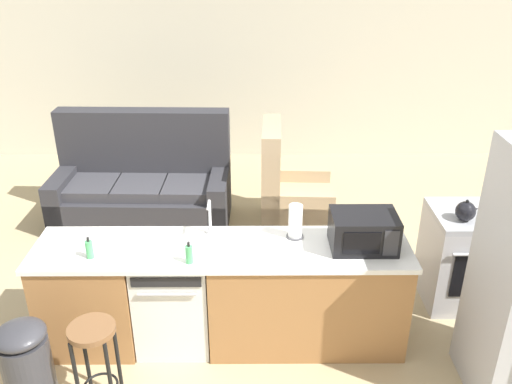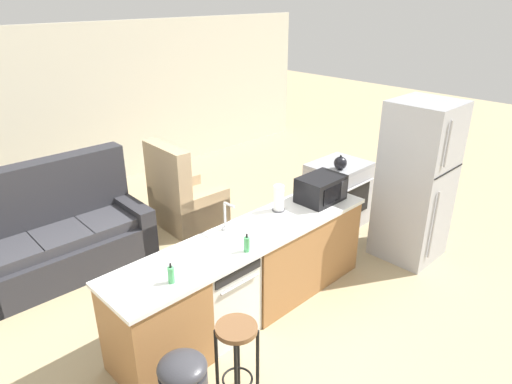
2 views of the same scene
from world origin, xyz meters
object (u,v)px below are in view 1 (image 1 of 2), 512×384
Objects in this scene: soap_bottle at (189,254)px; bar_stool at (95,351)px; paper_towel_roll at (295,222)px; kettle at (466,211)px; couch at (144,188)px; microwave at (364,231)px; dish_soap_bottle at (89,249)px; armchair at (288,196)px; trash_bin at (28,368)px; stove_range at (469,257)px; dishwasher at (174,298)px.

soap_bottle reaches higher than bar_stool.
paper_towel_roll reaches higher than bar_stool.
kettle is at bearing 10.52° from paper_towel_roll.
microwave is at bearing -45.45° from couch.
armchair is at bearing 52.98° from dish_soap_bottle.
soap_bottle is 1.35m from trash_bin.
kettle is at bearing 10.65° from dish_soap_bottle.
paper_towel_roll reaches higher than stove_range.
paper_towel_roll is at bearing 24.61° from soap_bottle.
paper_towel_roll is 0.38× the size of trash_bin.
armchair is (0.88, 2.23, -0.62)m from soap_bottle.
bar_stool is 3.14m from armchair.
microwave is 2.61m from trash_bin.
stove_range is 1.77m from paper_towel_roll.
paper_towel_roll is 1.60× the size of dish_soap_bottle.
couch is at bearing 93.97° from bar_stool.
dishwasher is at bearing -73.55° from couch.
trash_bin is (-0.35, -0.59, -0.59)m from dish_soap_bottle.
trash_bin is at bearing 178.62° from bar_stool.
paper_towel_roll reaches higher than trash_bin.
dish_soap_bottle is 0.86× the size of kettle.
paper_towel_roll is 1.75m from bar_stool.
paper_towel_roll reaches higher than dish_soap_bottle.
microwave is 2.07m from dish_soap_bottle.
armchair reaches higher than paper_towel_roll.
soap_bottle is at bearing -5.56° from dish_soap_bottle.
soap_bottle is 2.35m from kettle.
stove_range is 0.44× the size of couch.
microwave reaches higher than soap_bottle.
microwave is 1.77× the size of paper_towel_roll.
armchair is at bearing 68.53° from soap_bottle.
armchair is at bearing 136.54° from stove_range.
dish_soap_bottle is at bearing -169.35° from kettle.
armchair reaches higher than soap_bottle.
bar_stool is at bearing -1.38° from trash_bin.
bar_stool is at bearing -158.83° from microwave.
microwave is at bearing 3.93° from dish_soap_bottle.
dishwasher is 4.77× the size of dish_soap_bottle.
dishwasher is at bearing -170.15° from kettle.
microwave reaches higher than bar_stool.
microwave is 2.84× the size of soap_bottle.
microwave is at bearing 9.28° from soap_bottle.
microwave reaches higher than dish_soap_bottle.
kettle is (3.01, 0.57, 0.01)m from dish_soap_bottle.
couch is (0.29, 2.89, 0.02)m from trash_bin.
soap_bottle and dish_soap_bottle have the same top height.
kettle is at bearing -142.84° from stove_range.
trash_bin is (-3.36, -1.16, -0.61)m from kettle.
paper_towel_roll is 0.14× the size of couch.
armchair is at bearing 102.24° from microwave.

